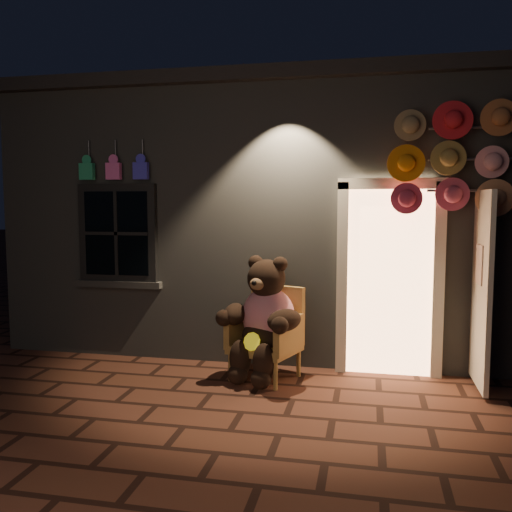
# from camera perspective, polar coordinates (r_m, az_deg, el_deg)

# --- Properties ---
(ground) EXTENTS (60.00, 60.00, 0.00)m
(ground) POSITION_cam_1_polar(r_m,az_deg,el_deg) (5.19, -1.55, -16.12)
(ground) COLOR #502A1E
(ground) RESTS_ON ground
(shop_building) EXTENTS (7.30, 5.95, 3.51)m
(shop_building) POSITION_cam_1_polar(r_m,az_deg,el_deg) (8.75, 4.51, 4.38)
(shop_building) COLOR slate
(shop_building) RESTS_ON ground
(wicker_armchair) EXTENTS (0.84, 0.81, 1.00)m
(wicker_armchair) POSITION_cam_1_polar(r_m,az_deg,el_deg) (6.02, 1.35, -8.06)
(wicker_armchair) COLOR #A78240
(wicker_armchair) RESTS_ON ground
(teddy_bear) EXTENTS (0.92, 0.86, 1.34)m
(teddy_bear) POSITION_cam_1_polar(r_m,az_deg,el_deg) (5.87, 0.86, -6.61)
(teddy_bear) COLOR red
(teddy_bear) RESTS_ON ground
(hat_rack) EXTENTS (1.69, 0.22, 2.94)m
(hat_rack) POSITION_cam_1_polar(r_m,az_deg,el_deg) (6.07, 21.54, 9.57)
(hat_rack) COLOR #59595E
(hat_rack) RESTS_ON ground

